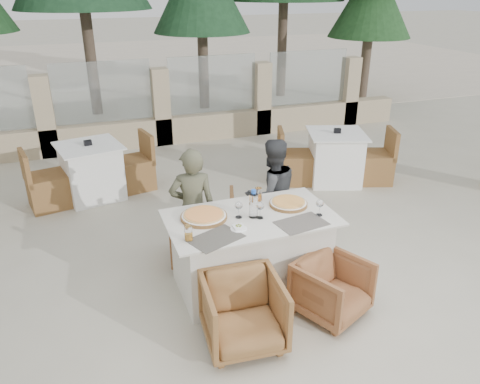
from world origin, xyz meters
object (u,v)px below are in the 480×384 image
object	(u,v)px
wine_glass_near	(260,209)
diner_right	(272,194)
beer_glass_right	(258,194)
armchair_near_left	(243,313)
dining_table	(250,252)
water_bottle	(253,204)
wine_glass_centre	(239,209)
armchair_far_left	(199,239)
beer_glass_left	(189,233)
pizza_left	(204,216)
armchair_far_right	(256,215)
olive_dish	(239,227)
diner_left	(193,209)
bg_table_a	(92,171)
pizza_right	(288,203)
wine_glass_corner	(320,207)
bg_table_b	(335,158)
armchair_near_right	(332,288)

from	to	relation	value
wine_glass_near	diner_right	bearing A→B (deg)	58.63
beer_glass_right	armchair_near_left	bearing A→B (deg)	-117.73
dining_table	water_bottle	xyz separation A→B (m)	(0.02, -0.01, 0.53)
wine_glass_centre	diner_right	distance (m)	0.91
beer_glass_right	armchair_far_left	size ratio (longest dim) A/B	0.24
beer_glass_left	pizza_left	bearing A→B (deg)	56.10
beer_glass_left	diner_right	bearing A→B (deg)	37.26
armchair_far_right	pizza_left	bearing A→B (deg)	60.25
olive_dish	diner_left	bearing A→B (deg)	106.26
bg_table_a	olive_dish	bearing A→B (deg)	-80.67
beer_glass_right	armchair_far_left	world-z (taller)	beer_glass_right
olive_dish	armchair_far_right	bearing A→B (deg)	60.67
diner_right	pizza_right	bearing A→B (deg)	79.13
beer_glass_right	olive_dish	world-z (taller)	beer_glass_right
pizza_right	beer_glass_left	distance (m)	1.15
armchair_far_right	wine_glass_near	bearing A→B (deg)	87.55
pizza_left	wine_glass_corner	distance (m)	1.10
diner_left	beer_glass_left	bearing A→B (deg)	82.54
wine_glass_near	diner_left	distance (m)	0.83
pizza_right	beer_glass_left	xyz separation A→B (m)	(-1.10, -0.33, 0.04)
armchair_far_left	wine_glass_near	bearing A→B (deg)	139.28
dining_table	water_bottle	bearing A→B (deg)	-34.61
armchair_far_right	bg_table_a	size ratio (longest dim) A/B	0.38
wine_glass_centre	beer_glass_left	xyz separation A→B (m)	(-0.55, -0.25, -0.02)
water_bottle	wine_glass_near	distance (m)	0.08
pizza_right	diner_left	size ratio (longest dim) A/B	0.29
armchair_far_left	bg_table_b	distance (m)	2.92
dining_table	bg_table_a	bearing A→B (deg)	115.59
beer_glass_left	armchair_near_left	size ratio (longest dim) A/B	0.21
armchair_far_right	bg_table_a	world-z (taller)	bg_table_a
pizza_left	armchair_far_right	xyz separation A→B (m)	(0.85, 0.78, -0.51)
beer_glass_left	armchair_far_right	size ratio (longest dim) A/B	0.22
beer_glass_left	olive_dish	bearing A→B (deg)	4.63
water_bottle	diner_left	xyz separation A→B (m)	(-0.44, 0.60, -0.26)
wine_glass_corner	diner_left	bearing A→B (deg)	143.11
armchair_near_left	bg_table_b	world-z (taller)	bg_table_b
pizza_left	wine_glass_near	xyz separation A→B (m)	(0.50, -0.18, 0.06)
dining_table	pizza_left	xyz separation A→B (m)	(-0.43, 0.12, 0.41)
armchair_near_right	bg_table_a	size ratio (longest dim) A/B	0.36
dining_table	bg_table_b	bearing A→B (deg)	43.69
armchair_near_left	diner_right	bearing A→B (deg)	63.67
pizza_left	armchair_far_left	bearing A→B (deg)	82.42
dining_table	armchair_near_right	world-z (taller)	dining_table
wine_glass_centre	armchair_near_right	size ratio (longest dim) A/B	0.31
pizza_left	water_bottle	distance (m)	0.48
water_bottle	bg_table_b	size ratio (longest dim) A/B	0.17
diner_left	bg_table_a	bearing A→B (deg)	-58.23
pizza_left	olive_dish	distance (m)	0.39
pizza_left	water_bottle	bearing A→B (deg)	-16.90
water_bottle	beer_glass_left	size ratio (longest dim) A/B	2.01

